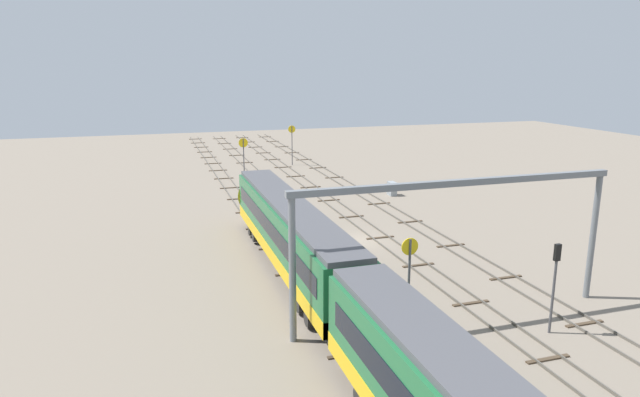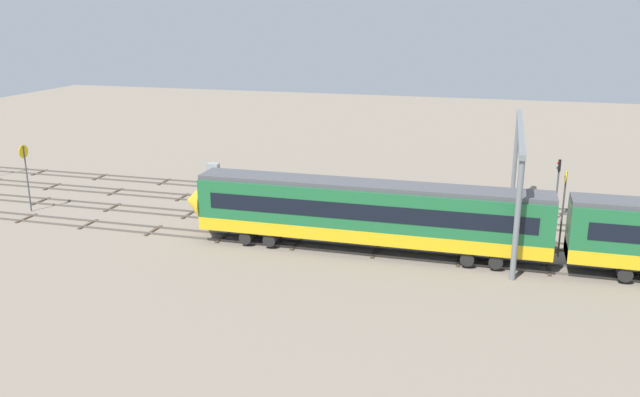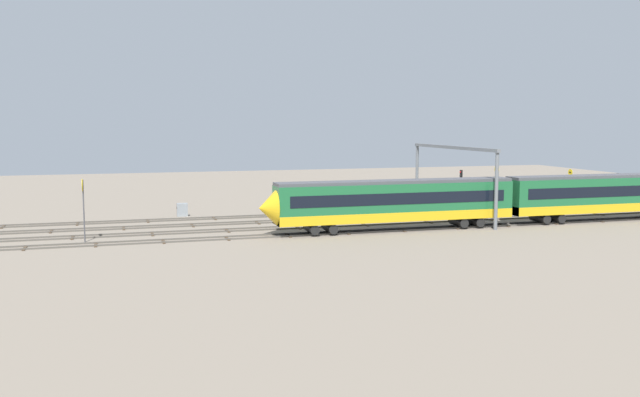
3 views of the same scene
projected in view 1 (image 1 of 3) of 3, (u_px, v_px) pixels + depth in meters
The scene contains 11 objects.
ground_plane at pixel (355, 241), 45.05m from camera, with size 158.35×158.35×0.00m, color gray.
track_near_foreground at pixel (429, 232), 46.99m from camera, with size 142.35×2.40×0.16m.
track_second_near at pixel (380, 237), 45.68m from camera, with size 142.35×2.40×0.16m.
track_middle at pixel (329, 242), 44.38m from camera, with size 142.35×2.40×0.16m.
track_with_train at pixel (274, 248), 43.08m from camera, with size 142.35×2.40×0.16m.
overhead_gantry at pixel (458, 213), 29.96m from camera, with size 0.40×19.18×7.95m.
speed_sign_near_foreground at pixel (409, 283), 26.48m from camera, with size 0.14×0.85×5.99m.
speed_sign_mid_trackside at pixel (292, 139), 78.25m from camera, with size 0.14×1.03×5.62m.
speed_sign_distant_end at pixel (244, 154), 64.79m from camera, with size 0.14×1.08×5.61m.
signal_light_trackside_approach at pixel (555, 276), 28.81m from camera, with size 0.31×0.32×4.96m.
relay_cabinet at pixel (392, 189), 60.53m from camera, with size 1.19×0.71×1.49m.
Camera 1 is at (-40.19, 15.54, 13.89)m, focal length 31.15 mm.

